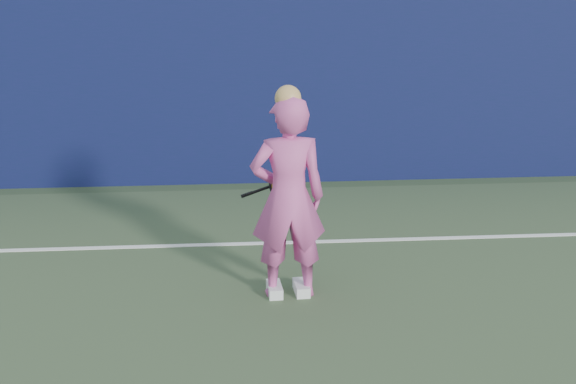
{
  "coord_description": "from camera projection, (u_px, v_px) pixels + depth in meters",
  "views": [
    {
      "loc": [
        -0.76,
        -3.8,
        2.91
      ],
      "look_at": [
        -0.23,
        2.72,
        0.95
      ],
      "focal_mm": 50.0,
      "sensor_mm": 36.0,
      "label": 1
    }
  ],
  "objects": [
    {
      "name": "backstop_wall",
      "position": [
        282.0,
        86.0,
        10.37
      ],
      "size": [
        24.0,
        0.4,
        2.5
      ],
      "primitive_type": "cube",
      "color": "#0D1539",
      "rests_on": "ground"
    },
    {
      "name": "player",
      "position": [
        288.0,
        197.0,
        6.84
      ],
      "size": [
        0.67,
        0.46,
        1.86
      ],
      "rotation": [
        0.0,
        0.0,
        3.2
      ],
      "color": "#CE509A",
      "rests_on": "ground"
    },
    {
      "name": "racket",
      "position": [
        280.0,
        184.0,
        7.27
      ],
      "size": [
        0.52,
        0.16,
        0.28
      ],
      "rotation": [
        0.0,
        0.0,
        0.07
      ],
      "color": "black",
      "rests_on": "ground"
    }
  ]
}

